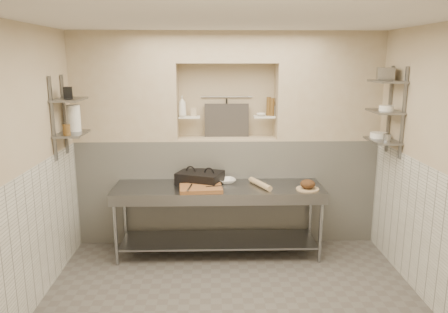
{
  "coord_description": "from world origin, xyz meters",
  "views": [
    {
      "loc": [
        -0.2,
        -4.03,
        2.46
      ],
      "look_at": [
        -0.06,
        0.9,
        1.35
      ],
      "focal_mm": 35.0,
      "sensor_mm": 36.0,
      "label": 1
    }
  ],
  "objects_px": {
    "cutting_board": "(201,188)",
    "rolling_pin": "(260,184)",
    "prep_table": "(218,206)",
    "panini_press": "(200,178)",
    "jug_left": "(74,118)",
    "bottle_soap": "(182,106)",
    "bowl_alcove": "(261,115)",
    "bread_loaf": "(308,184)",
    "mixing_bowl": "(226,181)"
  },
  "relations": [
    {
      "from": "panini_press",
      "to": "bowl_alcove",
      "type": "distance_m",
      "value": 1.17
    },
    {
      "from": "bread_loaf",
      "to": "jug_left",
      "type": "distance_m",
      "value": 2.91
    },
    {
      "from": "panini_press",
      "to": "jug_left",
      "type": "height_order",
      "value": "jug_left"
    },
    {
      "from": "bottle_soap",
      "to": "cutting_board",
      "type": "bearing_deg",
      "value": -69.26
    },
    {
      "from": "bottle_soap",
      "to": "prep_table",
      "type": "bearing_deg",
      "value": -48.26
    },
    {
      "from": "cutting_board",
      "to": "bowl_alcove",
      "type": "distance_m",
      "value": 1.32
    },
    {
      "from": "panini_press",
      "to": "bowl_alcove",
      "type": "height_order",
      "value": "bowl_alcove"
    },
    {
      "from": "prep_table",
      "to": "jug_left",
      "type": "relative_size",
      "value": 8.33
    },
    {
      "from": "rolling_pin",
      "to": "jug_left",
      "type": "xyz_separation_m",
      "value": [
        -2.24,
        -0.01,
        0.83
      ]
    },
    {
      "from": "panini_press",
      "to": "rolling_pin",
      "type": "relative_size",
      "value": 1.38
    },
    {
      "from": "prep_table",
      "to": "rolling_pin",
      "type": "distance_m",
      "value": 0.6
    },
    {
      "from": "bottle_soap",
      "to": "jug_left",
      "type": "bearing_deg",
      "value": -156.61
    },
    {
      "from": "rolling_pin",
      "to": "bottle_soap",
      "type": "relative_size",
      "value": 1.71
    },
    {
      "from": "jug_left",
      "to": "panini_press",
      "type": "bearing_deg",
      "value": 7.44
    },
    {
      "from": "cutting_board",
      "to": "jug_left",
      "type": "relative_size",
      "value": 1.63
    },
    {
      "from": "bread_loaf",
      "to": "bowl_alcove",
      "type": "xyz_separation_m",
      "value": [
        -0.51,
        0.69,
        0.76
      ]
    },
    {
      "from": "cutting_board",
      "to": "jug_left",
      "type": "distance_m",
      "value": 1.73
    },
    {
      "from": "prep_table",
      "to": "bottle_soap",
      "type": "bearing_deg",
      "value": 131.74
    },
    {
      "from": "bottle_soap",
      "to": "bowl_alcove",
      "type": "relative_size",
      "value": 2.23
    },
    {
      "from": "prep_table",
      "to": "cutting_board",
      "type": "bearing_deg",
      "value": -146.86
    },
    {
      "from": "rolling_pin",
      "to": "bottle_soap",
      "type": "height_order",
      "value": "bottle_soap"
    },
    {
      "from": "rolling_pin",
      "to": "bowl_alcove",
      "type": "height_order",
      "value": "bowl_alcove"
    },
    {
      "from": "rolling_pin",
      "to": "bottle_soap",
      "type": "distance_m",
      "value": 1.44
    },
    {
      "from": "prep_table",
      "to": "bottle_soap",
      "type": "relative_size",
      "value": 9.57
    },
    {
      "from": "rolling_pin",
      "to": "bottle_soap",
      "type": "bearing_deg",
      "value": 151.68
    },
    {
      "from": "prep_table",
      "to": "cutting_board",
      "type": "xyz_separation_m",
      "value": [
        -0.21,
        -0.14,
        0.28
      ]
    },
    {
      "from": "bottle_soap",
      "to": "panini_press",
      "type": "bearing_deg",
      "value": -56.4
    },
    {
      "from": "panini_press",
      "to": "bread_loaf",
      "type": "xyz_separation_m",
      "value": [
        1.32,
        -0.32,
        -0.0
      ]
    },
    {
      "from": "mixing_bowl",
      "to": "bowl_alcove",
      "type": "height_order",
      "value": "bowl_alcove"
    },
    {
      "from": "bread_loaf",
      "to": "bottle_soap",
      "type": "xyz_separation_m",
      "value": [
        -1.55,
        0.67,
        0.88
      ]
    },
    {
      "from": "cutting_board",
      "to": "bread_loaf",
      "type": "height_order",
      "value": "bread_loaf"
    },
    {
      "from": "prep_table",
      "to": "panini_press",
      "type": "distance_m",
      "value": 0.44
    },
    {
      "from": "prep_table",
      "to": "bread_loaf",
      "type": "relative_size",
      "value": 14.21
    },
    {
      "from": "mixing_bowl",
      "to": "rolling_pin",
      "type": "distance_m",
      "value": 0.45
    },
    {
      "from": "cutting_board",
      "to": "rolling_pin",
      "type": "distance_m",
      "value": 0.75
    },
    {
      "from": "rolling_pin",
      "to": "bread_loaf",
      "type": "height_order",
      "value": "bread_loaf"
    },
    {
      "from": "cutting_board",
      "to": "rolling_pin",
      "type": "bearing_deg",
      "value": 9.92
    },
    {
      "from": "cutting_board",
      "to": "bread_loaf",
      "type": "xyz_separation_m",
      "value": [
        1.3,
        -0.01,
        0.05
      ]
    },
    {
      "from": "prep_table",
      "to": "rolling_pin",
      "type": "bearing_deg",
      "value": -1.22
    },
    {
      "from": "panini_press",
      "to": "prep_table",
      "type": "bearing_deg",
      "value": -15.26
    },
    {
      "from": "cutting_board",
      "to": "bottle_soap",
      "type": "height_order",
      "value": "bottle_soap"
    },
    {
      "from": "bowl_alcove",
      "to": "bread_loaf",
      "type": "bearing_deg",
      "value": -53.62
    },
    {
      "from": "mixing_bowl",
      "to": "rolling_pin",
      "type": "height_order",
      "value": "rolling_pin"
    },
    {
      "from": "rolling_pin",
      "to": "mixing_bowl",
      "type": "bearing_deg",
      "value": 156.9
    },
    {
      "from": "panini_press",
      "to": "rolling_pin",
      "type": "bearing_deg",
      "value": 7.57
    },
    {
      "from": "prep_table",
      "to": "mixing_bowl",
      "type": "height_order",
      "value": "mixing_bowl"
    },
    {
      "from": "prep_table",
      "to": "panini_press",
      "type": "bearing_deg",
      "value": 143.53
    },
    {
      "from": "mixing_bowl",
      "to": "bottle_soap",
      "type": "bearing_deg",
      "value": 148.16
    },
    {
      "from": "prep_table",
      "to": "jug_left",
      "type": "height_order",
      "value": "jug_left"
    },
    {
      "from": "mixing_bowl",
      "to": "jug_left",
      "type": "distance_m",
      "value": 2.01
    }
  ]
}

